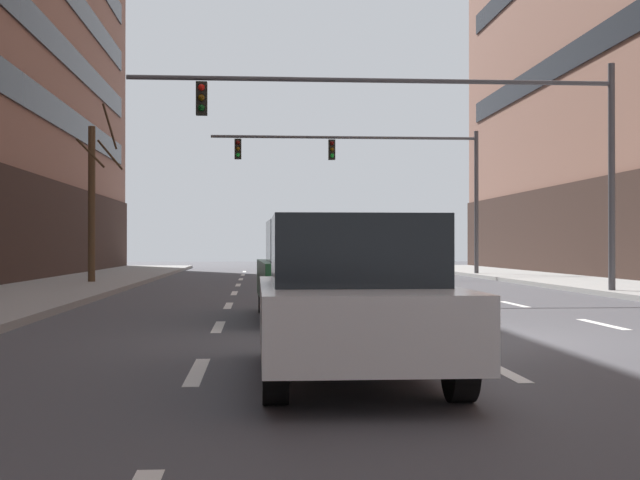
{
  "coord_description": "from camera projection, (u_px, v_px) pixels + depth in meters",
  "views": [
    {
      "loc": [
        -2.55,
        -12.16,
        1.3
      ],
      "look_at": [
        -0.41,
        17.54,
        1.5
      ],
      "focal_mm": 49.36,
      "sensor_mm": 36.0,
      "label": 1
    }
  ],
  "objects": [
    {
      "name": "lane_stripe_l3_s4",
      "position": [
        603.0,
        324.0,
        14.52
      ],
      "size": [
        0.16,
        2.0,
        0.01
      ],
      "primitive_type": "cube",
      "color": "silver",
      "rests_on": "ground"
    },
    {
      "name": "ground_plane",
      "position": [
        439.0,
        339.0,
        12.3
      ],
      "size": [
        120.0,
        120.0,
        0.0
      ],
      "primitive_type": "plane",
      "color": "#424247"
    },
    {
      "name": "lane_stripe_l2_s9",
      "position": [
        314.0,
        275.0,
        39.23
      ],
      "size": [
        0.16,
        2.0,
        0.01
      ],
      "primitive_type": "cube",
      "color": "silver",
      "rests_on": "ground"
    },
    {
      "name": "lane_stripe_l2_s5",
      "position": [
        373.0,
        305.0,
        19.28
      ],
      "size": [
        0.16,
        2.0,
        0.01
      ],
      "primitive_type": "cube",
      "color": "silver",
      "rests_on": "ground"
    },
    {
      "name": "lane_stripe_l2_s3",
      "position": [
        498.0,
        368.0,
        9.31
      ],
      "size": [
        0.16,
        2.0,
        0.01
      ],
      "primitive_type": "cube",
      "color": "silver",
      "rests_on": "ground"
    },
    {
      "name": "lane_stripe_l1_s10",
      "position": [
        244.0,
        272.0,
        43.99
      ],
      "size": [
        0.16,
        2.0,
        0.01
      ],
      "primitive_type": "cube",
      "color": "silver",
      "rests_on": "ground"
    },
    {
      "name": "lane_stripe_l1_s9",
      "position": [
        243.0,
        275.0,
        39.0
      ],
      "size": [
        0.16,
        2.0,
        0.01
      ],
      "primitive_type": "cube",
      "color": "silver",
      "rests_on": "ground"
    },
    {
      "name": "lane_stripe_l1_s5",
      "position": [
        228.0,
        305.0,
        19.05
      ],
      "size": [
        0.16,
        2.0,
        0.01
      ],
      "primitive_type": "cube",
      "color": "silver",
      "rests_on": "ground"
    },
    {
      "name": "lane_stripe_l2_s6",
      "position": [
        349.0,
        293.0,
        24.27
      ],
      "size": [
        0.16,
        2.0,
        0.01
      ],
      "primitive_type": "cube",
      "color": "silver",
      "rests_on": "ground"
    },
    {
      "name": "traffic_signal_1",
      "position": [
        380.0,
        166.0,
        36.82
      ],
      "size": [
        11.25,
        0.35,
        6.01
      ],
      "color": "#4C4C51",
      "rests_on": "sidewalk_right"
    },
    {
      "name": "street_tree_3",
      "position": [
        93.0,
        199.0,
        28.45
      ],
      "size": [
        1.37,
        1.45,
        5.68
      ],
      "color": "#4C3823",
      "rests_on": "sidewalk_left"
    },
    {
      "name": "lane_stripe_l2_s8",
      "position": [
        322.0,
        279.0,
        34.24
      ],
      "size": [
        0.16,
        2.0,
        0.01
      ],
      "primitive_type": "cube",
      "color": "silver",
      "rests_on": "ground"
    },
    {
      "name": "lane_stripe_l2_s4",
      "position": [
        414.0,
        325.0,
        14.29
      ],
      "size": [
        0.16,
        2.0,
        0.01
      ],
      "primitive_type": "cube",
      "color": "silver",
      "rests_on": "ground"
    },
    {
      "name": "lane_stripe_l1_s7",
      "position": [
        238.0,
        285.0,
        29.03
      ],
      "size": [
        0.16,
        2.0,
        0.01
      ],
      "primitive_type": "cube",
      "color": "silver",
      "rests_on": "ground"
    },
    {
      "name": "lane_stripe_l1_s6",
      "position": [
        234.0,
        293.0,
        24.04
      ],
      "size": [
        0.16,
        2.0,
        0.01
      ],
      "primitive_type": "cube",
      "color": "silver",
      "rests_on": "ground"
    },
    {
      "name": "car_driving_1",
      "position": [
        315.0,
        271.0,
        15.68
      ],
      "size": [
        2.07,
        4.7,
        1.74
      ],
      "color": "black",
      "rests_on": "ground"
    },
    {
      "name": "lane_stripe_l3_s8",
      "position": [
        402.0,
        279.0,
        34.47
      ],
      "size": [
        0.16,
        2.0,
        0.01
      ],
      "primitive_type": "cube",
      "color": "silver",
      "rests_on": "ground"
    },
    {
      "name": "lane_stripe_l1_s8",
      "position": [
        241.0,
        279.0,
        34.01
      ],
      "size": [
        0.16,
        2.0,
        0.01
      ],
      "primitive_type": "cube",
      "color": "silver",
      "rests_on": "ground"
    },
    {
      "name": "lane_stripe_l3_s9",
      "position": [
        384.0,
        275.0,
        39.46
      ],
      "size": [
        0.16,
        2.0,
        0.01
      ],
      "primitive_type": "cube",
      "color": "silver",
      "rests_on": "ground"
    },
    {
      "name": "lane_stripe_l2_s10",
      "position": [
        307.0,
        271.0,
        44.22
      ],
      "size": [
        0.16,
        2.0,
        0.01
      ],
      "primitive_type": "cube",
      "color": "silver",
      "rests_on": "ground"
    },
    {
      "name": "traffic_signal_0",
      "position": [
        451.0,
        125.0,
        22.67
      ],
      "size": [
        12.63,
        0.35,
        5.94
      ],
      "color": "#4C4C51",
      "rests_on": "sidewalk_right"
    },
    {
      "name": "lane_stripe_l3_s10",
      "position": [
        370.0,
        271.0,
        44.44
      ],
      "size": [
        0.16,
        2.0,
        0.01
      ],
      "primitive_type": "cube",
      "color": "silver",
      "rests_on": "ground"
    },
    {
      "name": "lane_stripe_l2_s7",
      "position": [
        333.0,
        285.0,
        29.25
      ],
      "size": [
        0.16,
        2.0,
        0.01
      ],
      "primitive_type": "cube",
      "color": "silver",
      "rests_on": "ground"
    },
    {
      "name": "car_driving_2",
      "position": [
        352.0,
        300.0,
        8.51
      ],
      "size": [
        1.77,
        4.23,
        1.59
      ],
      "color": "black",
      "rests_on": "ground"
    },
    {
      "name": "lane_stripe_l3_s5",
      "position": [
        514.0,
        304.0,
        19.51
      ],
      "size": [
        0.16,
        2.0,
        0.01
      ],
      "primitive_type": "cube",
      "color": "silver",
      "rests_on": "ground"
    },
    {
      "name": "lane_stripe_l3_s6",
      "position": [
        462.0,
        292.0,
        24.5
      ],
      "size": [
        0.16,
        2.0,
        0.01
      ],
      "primitive_type": "cube",
      "color": "silver",
      "rests_on": "ground"
    },
    {
      "name": "lane_stripe_l1_s4",
      "position": [
        218.0,
        327.0,
        14.07
      ],
      "size": [
        0.16,
        2.0,
        0.01
      ],
      "primitive_type": "cube",
      "color": "silver",
      "rests_on": "ground"
    },
    {
      "name": "taxi_driving_0",
      "position": [
        380.0,
        260.0,
        29.96
      ],
      "size": [
        1.98,
        4.46,
        1.83
      ],
      "color": "black",
      "rests_on": "ground"
    },
    {
      "name": "lane_stripe_l1_s3",
      "position": [
        197.0,
        371.0,
        9.08
      ],
      "size": [
        0.16,
        2.0,
        0.01
      ],
      "primitive_type": "cube",
      "color": "silver",
      "rests_on": "ground"
    },
    {
      "name": "lane_stripe_l3_s7",
      "position": [
        427.0,
        284.0,
        29.48
      ],
      "size": [
        0.16,
        2.0,
        0.01
      ],
      "primitive_type": "cube",
      "color": "silver",
      "rests_on": "ground"
    }
  ]
}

